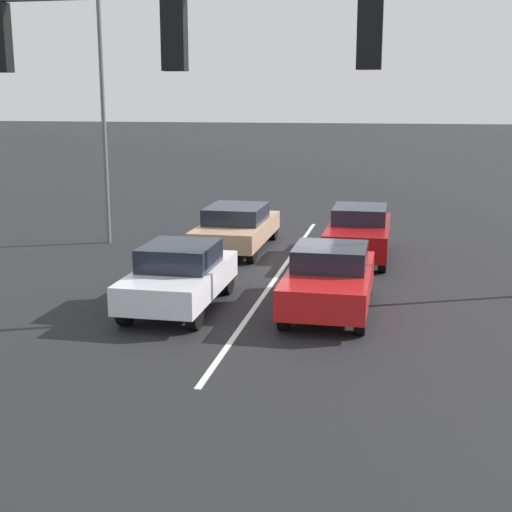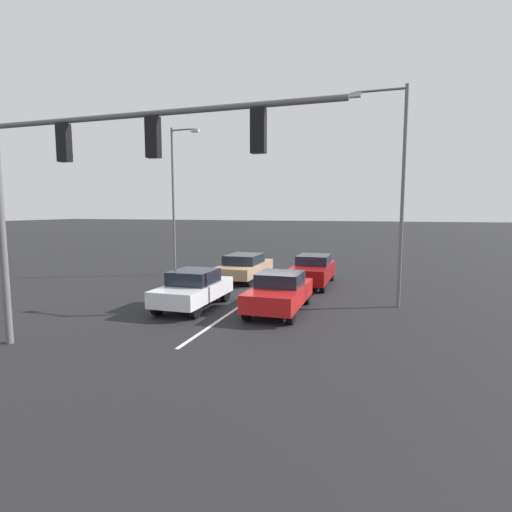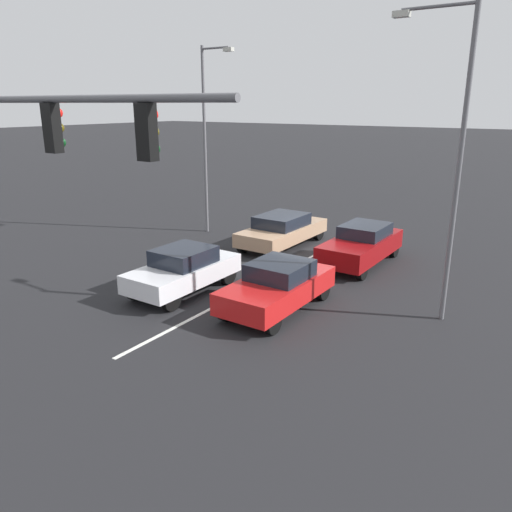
% 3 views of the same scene
% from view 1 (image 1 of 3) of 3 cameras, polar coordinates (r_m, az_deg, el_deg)
% --- Properties ---
extents(ground_plane, '(240.00, 240.00, 0.00)m').
position_cam_1_polar(ground_plane, '(21.41, 2.73, -0.17)').
color(ground_plane, black).
extents(lane_stripe_left_divider, '(0.12, 16.09, 0.01)m').
position_cam_1_polar(lane_stripe_left_divider, '(19.45, 1.82, -1.45)').
color(lane_stripe_left_divider, silver).
rests_on(lane_stripe_left_divider, ground_plane).
extents(car_white_midlane_front, '(1.78, 4.03, 1.48)m').
position_cam_1_polar(car_white_midlane_front, '(16.25, -6.13, -1.54)').
color(car_white_midlane_front, silver).
rests_on(car_white_midlane_front, ground_plane).
extents(car_red_leftlane_front, '(1.82, 4.16, 1.47)m').
position_cam_1_polar(car_red_leftlane_front, '(16.04, 5.91, -1.79)').
color(car_red_leftlane_front, red).
rests_on(car_red_leftlane_front, ground_plane).
extents(car_tan_midlane_second, '(1.95, 4.74, 1.41)m').
position_cam_1_polar(car_tan_midlane_second, '(22.49, -1.55, 2.38)').
color(car_tan_midlane_second, tan).
rests_on(car_tan_midlane_second, ground_plane).
extents(car_maroon_leftlane_second, '(1.77, 4.48, 1.52)m').
position_cam_1_polar(car_maroon_leftlane_second, '(21.52, 8.23, 1.91)').
color(car_maroon_leftlane_second, maroon).
rests_on(car_maroon_leftlane_second, ground_plane).
extents(traffic_signal_gantry, '(9.51, 0.37, 6.66)m').
position_cam_1_polar(traffic_signal_gantry, '(10.77, -16.13, 12.91)').
color(traffic_signal_gantry, slate).
rests_on(traffic_signal_gantry, ground_plane).
extents(street_lamp_right_shoulder, '(1.75, 0.24, 8.45)m').
position_cam_1_polar(street_lamp_right_shoulder, '(23.66, -11.79, 12.55)').
color(street_lamp_right_shoulder, slate).
rests_on(street_lamp_right_shoulder, ground_plane).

